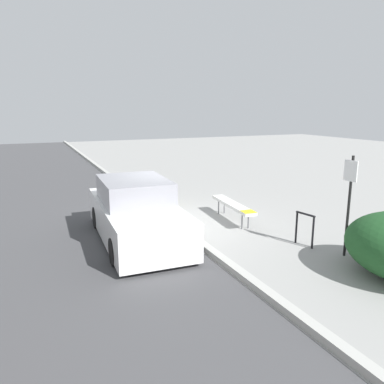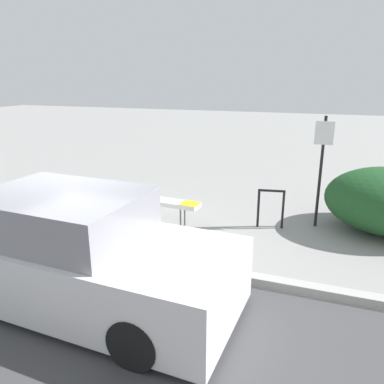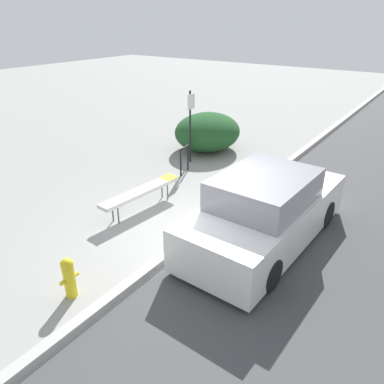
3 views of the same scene
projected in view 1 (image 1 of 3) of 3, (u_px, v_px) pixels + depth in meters
name	position (u px, v px, depth m)	size (l,w,h in m)	color
ground_plane	(172.00, 224.00, 10.88)	(60.00, 60.00, 0.00)	gray
curb	(172.00, 222.00, 10.87)	(60.00, 0.20, 0.13)	#A8A8A3
bench	(233.00, 205.00, 11.14)	(2.38, 0.56, 0.55)	#515156
bike_rack	(305.00, 226.00, 9.10)	(0.55, 0.15, 0.83)	black
sign_post	(349.00, 197.00, 8.27)	(0.36, 0.08, 2.30)	black
fire_hydrant	(162.00, 191.00, 13.44)	(0.36, 0.22, 0.77)	gold
parked_car_near	(136.00, 213.00, 9.50)	(4.52, 1.97, 1.56)	black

